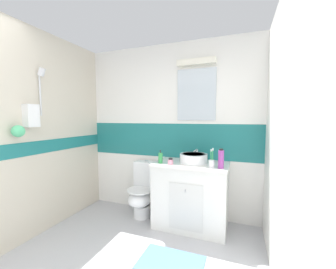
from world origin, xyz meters
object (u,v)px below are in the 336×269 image
at_px(sink_basin, 194,158).
at_px(soap_dispenser, 160,158).
at_px(shampoo_bottle_tall, 221,159).
at_px(toothbrush_cup, 212,163).
at_px(hair_gel_jar, 170,161).
at_px(toilet, 143,191).

xyz_separation_m(sink_basin, soap_dispenser, (-0.40, -0.17, 0.01)).
bearing_deg(shampoo_bottle_tall, toothbrush_cup, 175.87).
height_order(soap_dispenser, hair_gel_jar, soap_dispenser).
xyz_separation_m(toothbrush_cup, shampoo_bottle_tall, (0.11, -0.01, 0.05)).
height_order(sink_basin, toilet, sink_basin).
bearing_deg(hair_gel_jar, toothbrush_cup, 1.00).
height_order(sink_basin, soap_dispenser, soap_dispenser).
bearing_deg(sink_basin, shampoo_bottle_tall, -26.59).
relative_size(sink_basin, toothbrush_cup, 1.76).
bearing_deg(soap_dispenser, shampoo_bottle_tall, -0.86).
bearing_deg(shampoo_bottle_tall, sink_basin, 153.41).
relative_size(toilet, soap_dispenser, 4.60).
distance_m(toothbrush_cup, shampoo_bottle_tall, 0.12).
bearing_deg(shampoo_bottle_tall, hair_gel_jar, -179.90).
bearing_deg(toilet, hair_gel_jar, -21.33).
height_order(toilet, shampoo_bottle_tall, shampoo_bottle_tall).
height_order(toothbrush_cup, soap_dispenser, toothbrush_cup).
relative_size(shampoo_bottle_tall, hair_gel_jar, 2.92).
xyz_separation_m(soap_dispenser, hair_gel_jar, (0.14, -0.01, -0.03)).
relative_size(sink_basin, toilet, 0.51).
distance_m(soap_dispenser, hair_gel_jar, 0.15).
height_order(sink_basin, toothbrush_cup, toothbrush_cup).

